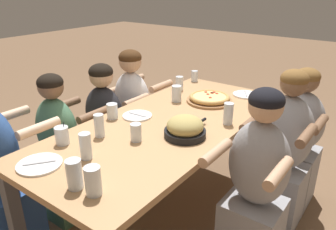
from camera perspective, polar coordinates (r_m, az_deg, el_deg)
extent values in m
plane|color=brown|center=(2.66, 0.00, -17.13)|extent=(18.00, 18.00, 0.00)
cube|color=tan|center=(2.24, 0.00, -1.65)|extent=(2.03, 0.90, 0.04)
cube|color=#4C4C51|center=(3.03, 16.92, -4.30)|extent=(0.07, 0.07, 0.76)
cube|color=#4C4C51|center=(2.19, -24.84, -16.98)|extent=(0.07, 0.07, 0.76)
cube|color=#4C4C51|center=(3.33, 4.29, -0.84)|extent=(0.07, 0.07, 0.76)
cylinder|color=#996B42|center=(2.62, 7.21, 2.49)|extent=(0.36, 0.36, 0.02)
torus|color=tan|center=(2.61, 7.24, 3.09)|extent=(0.32, 0.32, 0.03)
cylinder|color=#E5C675|center=(2.61, 7.24, 2.97)|extent=(0.27, 0.27, 0.03)
cylinder|color=#C6422D|center=(2.64, 6.94, 3.64)|extent=(0.02, 0.02, 0.01)
cylinder|color=#C6422D|center=(2.67, 7.70, 3.82)|extent=(0.02, 0.02, 0.01)
cylinder|color=#C6422D|center=(2.57, 7.36, 3.04)|extent=(0.02, 0.02, 0.01)
cylinder|color=#C6422D|center=(2.70, 8.03, 3.97)|extent=(0.02, 0.02, 0.01)
cylinder|color=#C6422D|center=(2.69, 6.61, 4.02)|extent=(0.02, 0.02, 0.01)
cylinder|color=#C6422D|center=(2.67, 8.51, 3.75)|extent=(0.02, 0.02, 0.01)
cylinder|color=#C6422D|center=(2.68, 7.63, 3.85)|extent=(0.02, 0.02, 0.01)
cylinder|color=black|center=(2.02, 2.97, -3.17)|extent=(0.26, 0.26, 0.04)
cylinder|color=black|center=(2.16, 5.72, -1.16)|extent=(0.12, 0.02, 0.02)
ellipsoid|color=tan|center=(2.00, 3.00, -1.87)|extent=(0.23, 0.23, 0.13)
cylinder|color=white|center=(2.82, 13.36, 3.49)|extent=(0.21, 0.21, 0.01)
cube|color=#B7B7BC|center=(2.82, 13.38, 3.66)|extent=(0.14, 0.08, 0.01)
cylinder|color=white|center=(1.85, -21.47, -7.99)|extent=(0.23, 0.23, 0.01)
cube|color=#B7B7BC|center=(1.85, -21.51, -7.75)|extent=(0.14, 0.11, 0.01)
cylinder|color=white|center=(2.33, -5.37, -0.13)|extent=(0.21, 0.21, 0.01)
cube|color=#B7B7BC|center=(2.32, -5.38, 0.08)|extent=(0.02, 0.15, 0.01)
cylinder|color=silver|center=(2.02, -17.99, -3.41)|extent=(0.08, 0.08, 0.11)
cylinder|color=#1EA8DB|center=(2.03, -17.94, -3.79)|extent=(0.07, 0.07, 0.08)
cylinder|color=black|center=(2.02, -17.63, -2.90)|extent=(0.00, 0.02, 0.13)
cylinder|color=silver|center=(2.59, 1.50, 3.75)|extent=(0.08, 0.08, 0.13)
cylinder|color=silver|center=(2.60, 1.49, 3.16)|extent=(0.07, 0.07, 0.07)
cylinder|color=silver|center=(2.05, -11.89, -1.81)|extent=(0.06, 0.06, 0.14)
cylinder|color=silver|center=(2.06, -11.82, -2.53)|extent=(0.05, 0.05, 0.09)
cylinder|color=silver|center=(1.58, -15.99, -9.89)|extent=(0.07, 0.07, 0.15)
cylinder|color=black|center=(1.60, -15.90, -10.62)|extent=(0.06, 0.06, 0.10)
cylinder|color=silver|center=(2.86, 2.00, 5.53)|extent=(0.07, 0.07, 0.12)
cylinder|color=silver|center=(2.21, 10.46, 0.24)|extent=(0.06, 0.06, 0.15)
cylinder|color=silver|center=(2.23, 10.39, -0.70)|extent=(0.06, 0.06, 0.07)
cylinder|color=silver|center=(1.81, -14.15, -5.27)|extent=(0.06, 0.06, 0.15)
cylinder|color=black|center=(1.82, -14.11, -5.71)|extent=(0.06, 0.06, 0.12)
cylinder|color=silver|center=(3.13, 4.64, 6.77)|extent=(0.06, 0.06, 0.10)
cylinder|color=silver|center=(3.13, 4.63, 6.51)|extent=(0.05, 0.05, 0.07)
cylinder|color=silver|center=(1.52, -12.92, -11.12)|extent=(0.07, 0.07, 0.14)
cylinder|color=silver|center=(1.54, -12.82, -12.09)|extent=(0.07, 0.07, 0.08)
cylinder|color=silver|center=(2.30, -9.69, 0.67)|extent=(0.08, 0.08, 0.11)
cylinder|color=black|center=(2.31, -9.65, 0.19)|extent=(0.07, 0.07, 0.06)
cylinder|color=silver|center=(1.96, -5.60, -3.03)|extent=(0.07, 0.07, 0.11)
cylinder|color=black|center=(1.97, -5.57, -3.70)|extent=(0.06, 0.06, 0.06)
cube|color=#99999E|center=(2.89, 20.67, -9.51)|extent=(0.32, 0.34, 0.46)
ellipsoid|color=#99999E|center=(2.69, 22.02, -0.98)|extent=(0.24, 0.36, 0.48)
sphere|color=brown|center=(2.58, 23.06, 5.57)|extent=(0.18, 0.18, 0.18)
ellipsoid|color=brown|center=(2.58, 23.16, 6.23)|extent=(0.18, 0.18, 0.12)
cylinder|color=brown|center=(2.43, 24.86, -1.49)|extent=(0.28, 0.06, 0.06)
cylinder|color=brown|center=(2.51, 17.34, 0.33)|extent=(0.28, 0.06, 0.06)
cube|color=#99999E|center=(2.62, 18.45, -12.89)|extent=(0.32, 0.34, 0.46)
ellipsoid|color=#99999E|center=(2.37, 19.92, -2.94)|extent=(0.24, 0.36, 0.54)
sphere|color=brown|center=(2.25, 21.10, 5.18)|extent=(0.17, 0.17, 0.17)
ellipsoid|color=brown|center=(2.24, 21.21, 5.93)|extent=(0.18, 0.18, 0.12)
cylinder|color=brown|center=(2.11, 23.02, -3.30)|extent=(0.28, 0.06, 0.06)
cylinder|color=brown|center=(2.19, 14.45, -1.14)|extent=(0.28, 0.06, 0.06)
ellipsoid|color=#99999E|center=(1.96, 15.54, -8.14)|extent=(0.24, 0.36, 0.53)
sphere|color=tan|center=(1.81, 16.69, 1.55)|extent=(0.19, 0.19, 0.19)
ellipsoid|color=black|center=(1.80, 16.81, 2.53)|extent=(0.19, 0.19, 0.13)
cylinder|color=tan|center=(1.69, 18.72, -9.54)|extent=(0.28, 0.06, 0.06)
cylinder|color=tan|center=(1.80, 8.35, -6.46)|extent=(0.28, 0.06, 0.06)
cube|color=#477556|center=(2.68, -17.50, -11.77)|extent=(0.32, 0.34, 0.46)
ellipsoid|color=#477556|center=(2.46, -18.78, -2.57)|extent=(0.24, 0.36, 0.49)
sphere|color=brown|center=(2.34, -19.77, 4.65)|extent=(0.17, 0.17, 0.17)
ellipsoid|color=black|center=(2.33, -19.87, 5.35)|extent=(0.18, 0.18, 0.12)
cylinder|color=brown|center=(2.66, -17.65, 1.75)|extent=(0.28, 0.06, 0.06)
cylinder|color=brown|center=(2.40, -12.74, 0.08)|extent=(0.28, 0.06, 0.06)
cube|color=#2D5193|center=(2.51, -25.73, -15.78)|extent=(0.32, 0.34, 0.46)
cylinder|color=beige|center=(2.43, -26.01, -0.05)|extent=(0.28, 0.06, 0.06)
cylinder|color=beige|center=(2.15, -21.58, -2.13)|extent=(0.28, 0.06, 0.06)
cube|color=#232328|center=(2.92, -10.39, -8.01)|extent=(0.32, 0.34, 0.46)
ellipsoid|color=#232328|center=(2.72, -11.06, 0.31)|extent=(0.24, 0.36, 0.45)
sphere|color=tan|center=(2.62, -11.57, 6.69)|extent=(0.19, 0.19, 0.19)
ellipsoid|color=black|center=(2.61, -11.62, 7.38)|extent=(0.19, 0.19, 0.13)
cylinder|color=tan|center=(2.94, -10.56, 3.83)|extent=(0.28, 0.06, 0.06)
cylinder|color=tan|center=(2.71, -5.54, 2.51)|extent=(0.28, 0.06, 0.06)
cube|color=silver|center=(3.13, -5.93, -5.55)|extent=(0.32, 0.34, 0.46)
ellipsoid|color=silver|center=(2.93, -6.30, 2.77)|extent=(0.24, 0.36, 0.50)
sphere|color=tan|center=(2.83, -6.60, 9.27)|extent=(0.19, 0.19, 0.19)
ellipsoid|color=#422814|center=(2.83, -6.63, 9.93)|extent=(0.20, 0.20, 0.13)
cylinder|color=tan|center=(3.15, -6.17, 6.13)|extent=(0.28, 0.06, 0.06)
cylinder|color=tan|center=(2.94, -1.20, 5.04)|extent=(0.28, 0.06, 0.06)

